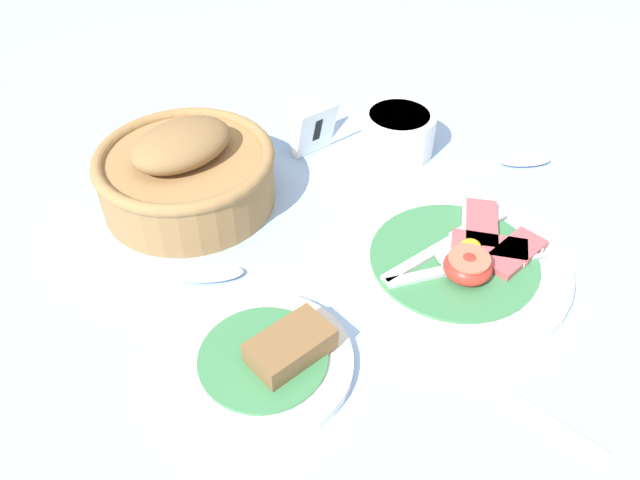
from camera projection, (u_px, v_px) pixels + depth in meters
ground_plane at (424, 301)px, 0.66m from camera, size 3.00×3.00×0.00m
breakfast_plate at (458, 261)px, 0.69m from camera, size 0.26×0.26×0.04m
bread_plate at (269, 361)px, 0.59m from camera, size 0.17×0.17×0.04m
sugar_cup at (398, 131)px, 0.85m from camera, size 0.10×0.10×0.06m
bread_basket at (186, 172)px, 0.76m from camera, size 0.22×0.22×0.11m
number_card at (311, 128)px, 0.84m from camera, size 0.07×0.06×0.07m
teaspoon_by_saucer at (505, 162)px, 0.84m from camera, size 0.19×0.09×0.01m
teaspoon_near_cup at (237, 272)px, 0.68m from camera, size 0.19×0.09×0.01m
fork_on_cloth at (513, 397)px, 0.57m from camera, size 0.08×0.18×0.01m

